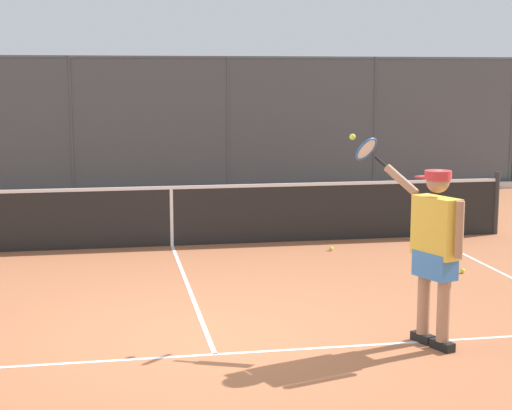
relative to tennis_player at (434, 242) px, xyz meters
The scene contains 7 objects.
ground_plane 2.50m from the tennis_player, 17.15° to the right, with size 60.00×60.00×0.00m, color #A8603D.
court_line_markings 2.42m from the tennis_player, ahead, with size 8.66×9.54×0.01m.
fence_backdrop 11.76m from the tennis_player, 79.37° to the right, with size 20.31×1.37×3.12m.
tennis_net 5.80m from the tennis_player, 67.92° to the right, with size 11.13×0.09×1.07m.
tennis_player is the anchor object (origin of this frame).
tennis_ball_by_sideline 3.38m from the tennis_player, 119.90° to the right, with size 0.07×0.07×0.07m, color #D6E042.
tennis_ball_near_baseline 4.65m from the tennis_player, 92.90° to the right, with size 0.07×0.07×0.07m, color #D6E042.
Camera 1 is at (0.97, 8.11, 2.67)m, focal length 57.39 mm.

